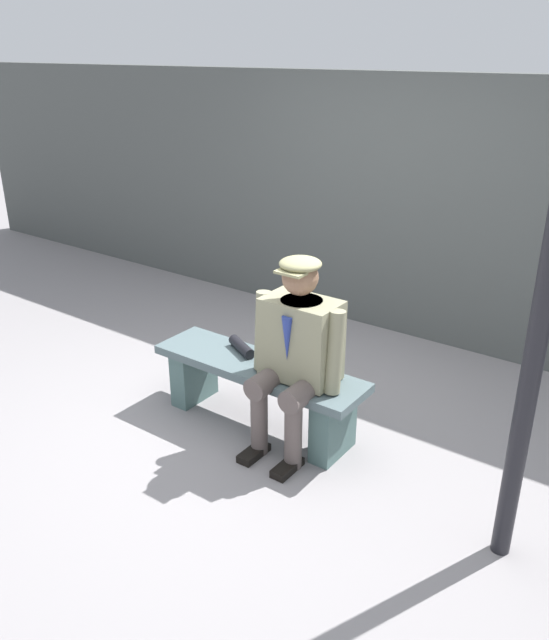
# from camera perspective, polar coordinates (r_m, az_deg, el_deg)

# --- Properties ---
(ground_plane) EXTENTS (30.00, 30.00, 0.00)m
(ground_plane) POSITION_cam_1_polar(r_m,az_deg,el_deg) (4.50, -1.41, -9.23)
(ground_plane) COLOR gray
(bench) EXTENTS (1.53, 0.42, 0.47)m
(bench) POSITION_cam_1_polar(r_m,az_deg,el_deg) (4.34, -1.45, -5.71)
(bench) COLOR #4D5F63
(bench) RESTS_ON ground
(seated_man) EXTENTS (0.64, 0.59, 1.28)m
(seated_man) POSITION_cam_1_polar(r_m,az_deg,el_deg) (3.94, 1.94, -2.35)
(seated_man) COLOR gray
(seated_man) RESTS_ON ground
(rolled_magazine) EXTENTS (0.28, 0.19, 0.07)m
(rolled_magazine) POSITION_cam_1_polar(r_m,az_deg,el_deg) (4.42, -2.95, -2.40)
(rolled_magazine) COLOR black
(rolled_magazine) RESTS_ON bench
(stadium_wall) EXTENTS (12.00, 0.24, 2.24)m
(stadium_wall) POSITION_cam_1_polar(r_m,az_deg,el_deg) (5.77, 11.45, 9.76)
(stadium_wall) COLOR #4B4F4D
(stadium_wall) RESTS_ON ground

